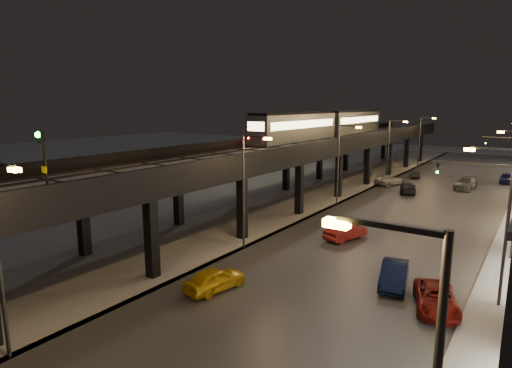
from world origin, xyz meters
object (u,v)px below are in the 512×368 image
Objects in this scene: car_far_white at (415,174)px; car_onc_red at (507,178)px; car_onc_white at (466,184)px; car_mid_dark at (408,188)px; rail_signal at (43,151)px; car_onc_dark at (436,299)px; car_onc_silver at (394,275)px; subway_train at (327,124)px; car_near_white at (346,232)px; car_mid_silver at (389,181)px; car_taxi at (215,280)px.

car_far_white is 12.34m from car_onc_red.
car_mid_dark is at bearing -125.60° from car_onc_white.
rail_signal is at bearing -99.09° from car_onc_white.
car_onc_dark reaches higher than car_far_white.
car_onc_white reaches higher than car_onc_silver.
rail_signal is at bearing 66.95° from car_mid_dark.
subway_train is 7.97× the size of car_onc_dark.
car_near_white is at bearing 119.21° from car_onc_silver.
car_onc_white reaches higher than car_far_white.
car_near_white is 12.71m from car_onc_dark.
car_near_white reaches higher than car_far_white.
car_onc_white reaches higher than car_near_white.
rail_signal is 57.05m from car_far_white.
car_near_white is 29.79m from car_onc_white.
car_onc_white is 9.20m from car_onc_red.
car_mid_dark is (6.29, 43.91, -8.34)m from rail_signal.
car_onc_silver is at bearing -96.08° from car_onc_red.
car_onc_silver is (9.25, -41.92, 0.12)m from car_far_white.
car_mid_silver is 0.89× the size of car_onc_white.
car_onc_silver is at bearing -83.66° from car_onc_white.
rail_signal is 0.81× the size of car_onc_red.
car_onc_red is at bearing -138.09° from car_mid_dark.
car_taxi is 43.91m from car_onc_white.
car_onc_white reaches higher than car_mid_silver.
car_onc_white is at bearing 80.08° from car_onc_silver.
car_onc_dark is at bearing 90.34° from car_far_white.
car_onc_silver is (19.76, -32.13, -7.68)m from subway_train.
car_near_white is 0.89× the size of car_mid_silver.
car_onc_dark is at bearing 129.70° from car_mid_silver.
car_onc_red is at bearing 67.46° from car_onc_white.
subway_train is 29.60m from car_near_white.
car_near_white is at bearing 79.95° from car_far_white.
car_onc_red is at bearing 28.98° from subway_train.
car_onc_dark is (12.13, -43.86, 0.03)m from car_far_white.
car_onc_white is at bearing 13.08° from subway_train.
car_mid_silver is at bearing -63.46° from car_mid_dark.
car_mid_silver is 35.31m from car_onc_silver.
car_mid_dark is at bearing 89.54° from car_onc_dark.
car_mid_silver is 1.31× the size of car_far_white.
subway_train is at bearing -26.40° from car_mid_dark.
car_far_white is at bearing -169.84° from car_onc_red.
car_taxi is 0.92× the size of car_onc_silver.
car_onc_white is (7.89, -5.51, 0.15)m from car_far_white.
subway_train is 7.95× the size of car_mid_dark.
car_onc_dark is (2.88, -1.94, -0.08)m from car_onc_silver.
car_taxi is at bearing 59.00° from rail_signal.
rail_signal is 0.72× the size of car_mid_dark.
car_mid_dark is 1.00× the size of car_onc_dark.
rail_signal is at bearing -144.98° from car_onc_silver.
subway_train reaches higher than rail_signal.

